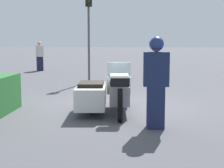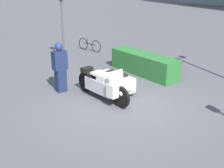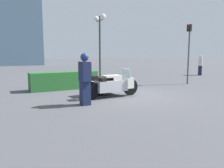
{
  "view_description": "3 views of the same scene",
  "coord_description": "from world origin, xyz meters",
  "px_view_note": "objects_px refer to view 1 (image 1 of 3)",
  "views": [
    {
      "loc": [
        -8.96,
        -0.49,
        1.74
      ],
      "look_at": [
        0.06,
        0.05,
        0.59
      ],
      "focal_mm": 55.0,
      "sensor_mm": 36.0,
      "label": 1
    },
    {
      "loc": [
        6.53,
        -5.41,
        3.84
      ],
      "look_at": [
        0.29,
        -0.54,
        0.92
      ],
      "focal_mm": 45.0,
      "sensor_mm": 36.0,
      "label": 2
    },
    {
      "loc": [
        -4.96,
        -8.05,
        1.76
      ],
      "look_at": [
        -0.53,
        0.18,
        0.5
      ],
      "focal_mm": 35.0,
      "sensor_mm": 36.0,
      "label": 3
    }
  ],
  "objects_px": {
    "traffic_light_near": "(89,27)",
    "police_motorcycle": "(104,92)",
    "officer_rider": "(156,80)",
    "pedestrian_bystander": "(40,56)"
  },
  "relations": [
    {
      "from": "traffic_light_near",
      "to": "police_motorcycle",
      "type": "bearing_deg",
      "value": -3.14
    },
    {
      "from": "officer_rider",
      "to": "pedestrian_bystander",
      "type": "relative_size",
      "value": 1.08
    },
    {
      "from": "officer_rider",
      "to": "pedestrian_bystander",
      "type": "distance_m",
      "value": 14.05
    },
    {
      "from": "police_motorcycle",
      "to": "traffic_light_near",
      "type": "bearing_deg",
      "value": 7.63
    },
    {
      "from": "police_motorcycle",
      "to": "officer_rider",
      "type": "distance_m",
      "value": 1.93
    },
    {
      "from": "officer_rider",
      "to": "pedestrian_bystander",
      "type": "xyz_separation_m",
      "value": [
        12.79,
        5.82,
        -0.12
      ]
    },
    {
      "from": "officer_rider",
      "to": "pedestrian_bystander",
      "type": "height_order",
      "value": "officer_rider"
    },
    {
      "from": "police_motorcycle",
      "to": "traffic_light_near",
      "type": "height_order",
      "value": "traffic_light_near"
    },
    {
      "from": "traffic_light_near",
      "to": "pedestrian_bystander",
      "type": "xyz_separation_m",
      "value": [
        5.34,
        3.54,
        -1.46
      ]
    },
    {
      "from": "traffic_light_near",
      "to": "pedestrian_bystander",
      "type": "height_order",
      "value": "traffic_light_near"
    }
  ]
}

